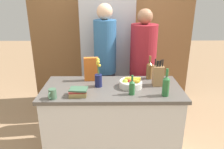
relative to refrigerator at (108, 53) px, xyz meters
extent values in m
cube|color=silver|center=(0.06, -1.16, -0.55)|extent=(1.49, 0.68, 0.85)
cube|color=#56514C|center=(0.06, -1.16, -0.11)|extent=(1.55, 0.71, 0.04)
cube|color=brown|center=(0.06, 0.36, 0.33)|extent=(2.75, 0.12, 2.60)
cube|color=#B7B7BC|center=(0.00, 0.00, 0.00)|extent=(0.79, 0.60, 1.94)
cylinder|color=#B7B7BC|center=(-0.06, -0.31, 0.10)|extent=(0.02, 0.02, 1.07)
cylinder|color=silver|center=(0.26, -1.15, -0.05)|extent=(0.26, 0.26, 0.06)
torus|color=silver|center=(0.26, -1.15, -0.02)|extent=(0.26, 0.26, 0.03)
sphere|color=#C64C23|center=(0.28, -1.07, -0.03)|extent=(0.07, 0.07, 0.07)
sphere|color=red|center=(0.25, -1.14, -0.02)|extent=(0.08, 0.08, 0.08)
sphere|color=#99B233|center=(0.20, -1.15, -0.02)|extent=(0.07, 0.07, 0.07)
sphere|color=#C64C23|center=(0.28, -1.16, -0.02)|extent=(0.08, 0.08, 0.08)
cylinder|color=yellow|center=(0.28, -1.16, 0.00)|extent=(0.17, 0.11, 0.03)
cylinder|color=yellow|center=(0.29, -1.14, 0.01)|extent=(0.17, 0.05, 0.03)
cube|color=#A87A4C|center=(0.57, -1.11, 0.03)|extent=(0.11, 0.10, 0.23)
cylinder|color=black|center=(0.54, -1.10, 0.18)|extent=(0.01, 0.01, 0.09)
cylinder|color=black|center=(0.55, -1.12, 0.17)|extent=(0.01, 0.01, 0.08)
cylinder|color=black|center=(0.57, -1.10, 0.17)|extent=(0.01, 0.01, 0.07)
cylinder|color=black|center=(0.58, -1.12, 0.17)|extent=(0.01, 0.01, 0.08)
cylinder|color=black|center=(0.60, -1.10, 0.18)|extent=(0.01, 0.01, 0.08)
cylinder|color=black|center=(0.61, -1.12, 0.18)|extent=(0.01, 0.01, 0.09)
cylinder|color=#191E4C|center=(-0.10, -1.13, -0.02)|extent=(0.08, 0.08, 0.14)
cylinder|color=#477538|center=(-0.09, -1.14, 0.11)|extent=(0.01, 0.02, 0.11)
sphere|color=gold|center=(-0.08, -1.14, 0.16)|extent=(0.03, 0.03, 0.03)
cylinder|color=#477538|center=(-0.10, -1.13, 0.14)|extent=(0.01, 0.01, 0.17)
sphere|color=gold|center=(-0.10, -1.13, 0.23)|extent=(0.04, 0.04, 0.04)
cylinder|color=#477538|center=(-0.10, -1.14, 0.12)|extent=(0.01, 0.01, 0.13)
sphere|color=gold|center=(-0.10, -1.14, 0.18)|extent=(0.03, 0.03, 0.03)
cylinder|color=#477538|center=(-0.10, -1.14, 0.13)|extent=(0.02, 0.01, 0.15)
sphere|color=gold|center=(-0.10, -1.14, 0.21)|extent=(0.04, 0.04, 0.04)
cube|color=orange|center=(-0.19, -0.94, 0.06)|extent=(0.17, 0.07, 0.28)
cylinder|color=#42664C|center=(-0.54, -1.43, -0.03)|extent=(0.08, 0.08, 0.10)
torus|color=#42664C|center=(-0.55, -1.48, -0.03)|extent=(0.03, 0.07, 0.07)
cube|color=#99844C|center=(-0.30, -1.38, -0.07)|extent=(0.18, 0.13, 0.02)
cube|color=#99844C|center=(-0.29, -1.38, -0.05)|extent=(0.19, 0.14, 0.02)
cube|color=maroon|center=(-0.30, -1.38, -0.03)|extent=(0.19, 0.15, 0.02)
cube|color=#3D6047|center=(-0.29, -1.37, -0.01)|extent=(0.19, 0.14, 0.02)
cylinder|color=#286633|center=(0.26, -1.35, -0.02)|extent=(0.06, 0.06, 0.13)
cone|color=#286633|center=(0.26, -1.35, 0.06)|extent=(0.06, 0.06, 0.03)
cylinder|color=#286633|center=(0.26, -1.35, 0.10)|extent=(0.02, 0.02, 0.06)
cylinder|color=brown|center=(0.51, -0.89, 0.00)|extent=(0.07, 0.07, 0.18)
cone|color=brown|center=(0.51, -0.89, 0.11)|extent=(0.07, 0.07, 0.03)
cylinder|color=brown|center=(0.51, -0.89, 0.17)|extent=(0.03, 0.03, 0.08)
cylinder|color=#286633|center=(0.60, -1.38, 0.00)|extent=(0.07, 0.07, 0.18)
cone|color=#286633|center=(0.60, -1.38, 0.11)|extent=(0.07, 0.07, 0.04)
cylinder|color=#286633|center=(0.60, -1.38, 0.17)|extent=(0.03, 0.03, 0.08)
cube|color=#383842|center=(-0.03, -0.53, -0.55)|extent=(0.27, 0.22, 0.85)
cylinder|color=#2D6093|center=(-0.03, -0.53, 0.23)|extent=(0.30, 0.30, 0.71)
sphere|color=#DBAD89|center=(-0.03, -0.53, 0.69)|extent=(0.21, 0.21, 0.21)
cube|color=#383842|center=(0.48, -0.53, -0.56)|extent=(0.33, 0.29, 0.82)
cylinder|color=maroon|center=(0.48, -0.53, 0.19)|extent=(0.36, 0.36, 0.68)
sphere|color=#996B4C|center=(0.48, -0.53, 0.63)|extent=(0.20, 0.20, 0.20)
camera|label=1|loc=(0.03, -3.40, 0.89)|focal=35.00mm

